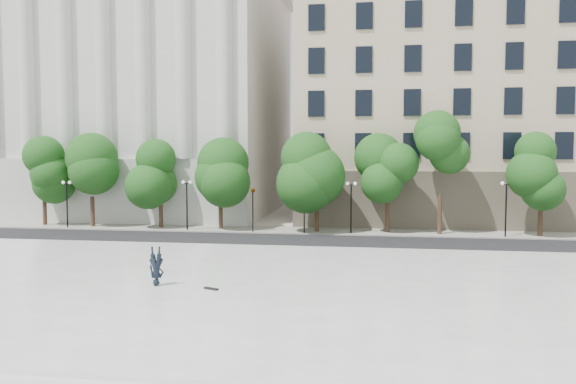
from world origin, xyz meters
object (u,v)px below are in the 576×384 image
Objects in this scene: traffic_light_west at (253,189)px; person_lying at (157,280)px; skateboard at (211,289)px; traffic_light_east at (304,190)px.

traffic_light_west reaches higher than person_lying.
person_lying reaches higher than skateboard.
traffic_light_west is at bearing -180.00° from traffic_light_east.
traffic_light_east is 5.73× the size of skateboard.
traffic_light_west is 2.31× the size of person_lying.
traffic_light_west is at bearing 75.11° from person_lying.
person_lying is (-4.37, -20.18, -2.91)m from traffic_light_east.
traffic_light_west is 20.88m from skateboard.
person_lying is 2.69m from skateboard.
skateboard is (-1.71, -20.49, -3.12)m from traffic_light_east.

